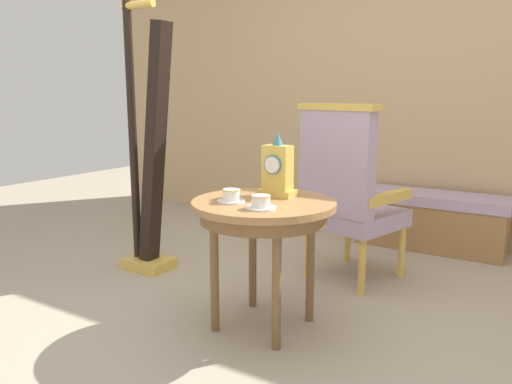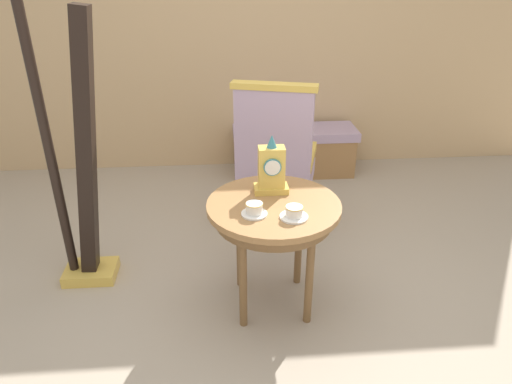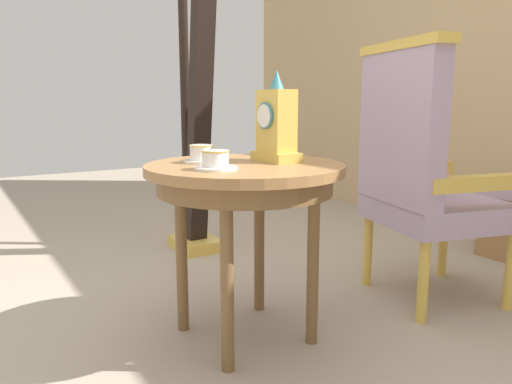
# 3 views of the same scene
# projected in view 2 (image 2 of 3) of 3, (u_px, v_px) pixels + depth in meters

# --- Properties ---
(ground_plane) EXTENTS (10.00, 10.00, 0.00)m
(ground_plane) POSITION_uv_depth(u_px,v_px,m) (262.00, 311.00, 2.70)
(ground_plane) COLOR tan
(wall_back) EXTENTS (6.00, 0.10, 2.80)m
(wall_back) POSITION_uv_depth(u_px,v_px,m) (240.00, 15.00, 4.08)
(wall_back) COLOR tan
(wall_back) RESTS_ON ground
(side_table) EXTENTS (0.73, 0.73, 0.67)m
(side_table) POSITION_uv_depth(u_px,v_px,m) (274.00, 216.00, 2.51)
(side_table) COLOR #9E7042
(side_table) RESTS_ON ground
(teacup_left) EXTENTS (0.13, 0.13, 0.07)m
(teacup_left) POSITION_uv_depth(u_px,v_px,m) (254.00, 209.00, 2.35)
(teacup_left) COLOR white
(teacup_left) RESTS_ON side_table
(teacup_right) EXTENTS (0.15, 0.15, 0.06)m
(teacup_right) POSITION_uv_depth(u_px,v_px,m) (294.00, 213.00, 2.32)
(teacup_right) COLOR white
(teacup_right) RESTS_ON side_table
(mantel_clock) EXTENTS (0.19, 0.11, 0.34)m
(mantel_clock) POSITION_uv_depth(u_px,v_px,m) (271.00, 170.00, 2.54)
(mantel_clock) COLOR gold
(mantel_clock) RESTS_ON side_table
(armchair) EXTENTS (0.66, 0.66, 1.14)m
(armchair) POSITION_uv_depth(u_px,v_px,m) (276.00, 157.00, 3.26)
(armchair) COLOR #B299B7
(armchair) RESTS_ON ground
(harp) EXTENTS (0.40, 0.24, 1.87)m
(harp) POSITION_uv_depth(u_px,v_px,m) (77.00, 169.00, 2.66)
(harp) COLOR gold
(harp) RESTS_ON ground
(window_bench) EXTENTS (1.14, 0.40, 0.44)m
(window_bench) POSITION_uv_depth(u_px,v_px,m) (294.00, 151.00, 4.37)
(window_bench) COLOR #B299B7
(window_bench) RESTS_ON ground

